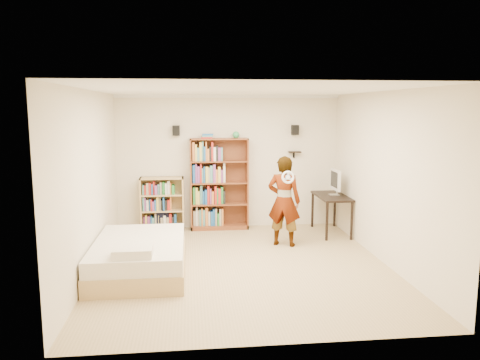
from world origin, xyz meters
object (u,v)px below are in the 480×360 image
Objects in this scene: person at (284,201)px; tall_bookshelf at (219,184)px; daybed at (140,252)px; low_bookshelf at (162,204)px; computer_desk at (331,214)px.

tall_bookshelf is at bearing -26.73° from person.
daybed is 2.72m from person.
low_bookshelf is 2.58m from person.
computer_desk is 3.97m from daybed.
low_bookshelf is at bearing 169.96° from computer_desk.
daybed is (-3.52, -1.85, -0.08)m from computer_desk.
low_bookshelf is 0.52× the size of daybed.
daybed is 1.27× the size of person.
tall_bookshelf is 1.72× the size of low_bookshelf.
person is (2.42, 1.13, 0.50)m from daybed.
daybed is (-0.21, -2.43, -0.23)m from low_bookshelf.
tall_bookshelf is 1.66× the size of computer_desk.
person is at bearing 24.98° from daybed.
low_bookshelf is 0.97× the size of computer_desk.
computer_desk is at bearing -14.95° from tall_bookshelf.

